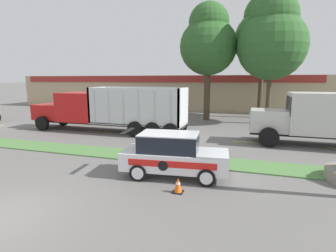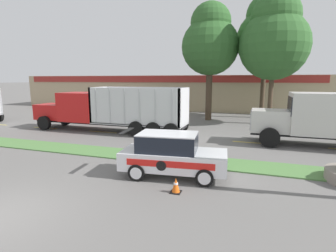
# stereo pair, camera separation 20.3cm
# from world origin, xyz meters

# --- Properties ---
(grass_verge) EXTENTS (120.00, 1.83, 0.06)m
(grass_verge) POSITION_xyz_m (0.00, 6.99, 0.03)
(grass_verge) COLOR #517F42
(grass_verge) RESTS_ON ground_plane
(centre_line_2) EXTENTS (2.40, 0.14, 0.01)m
(centre_line_2) POSITION_xyz_m (-9.23, 11.90, 0.00)
(centre_line_2) COLOR yellow
(centre_line_2) RESTS_ON ground_plane
(centre_line_3) EXTENTS (2.40, 0.14, 0.01)m
(centre_line_3) POSITION_xyz_m (-3.83, 11.90, 0.00)
(centre_line_3) COLOR yellow
(centre_line_3) RESTS_ON ground_plane
(centre_line_4) EXTENTS (2.40, 0.14, 0.01)m
(centre_line_4) POSITION_xyz_m (1.57, 11.90, 0.00)
(centre_line_4) COLOR yellow
(centre_line_4) RESTS_ON ground_plane
(centre_line_5) EXTENTS (2.40, 0.14, 0.01)m
(centre_line_5) POSITION_xyz_m (6.97, 11.90, 0.00)
(centre_line_5) COLOR yellow
(centre_line_5) RESTS_ON ground_plane
(dump_truck_lead) EXTENTS (12.40, 2.72, 3.36)m
(dump_truck_lead) POSITION_xyz_m (-4.60, 12.39, 1.55)
(dump_truck_lead) COLOR black
(dump_truck_lead) RESTS_ON ground_plane
(rally_car) EXTENTS (4.42, 2.23, 1.82)m
(rally_car) POSITION_xyz_m (3.90, 4.84, 0.91)
(rally_car) COLOR white
(rally_car) RESTS_ON ground_plane
(traffic_cone) EXTENTS (0.37, 0.37, 0.54)m
(traffic_cone) POSITION_xyz_m (4.53, 3.32, 0.26)
(traffic_cone) COLOR black
(traffic_cone) RESTS_ON ground_plane
(store_building_backdrop) EXTENTS (40.87, 12.10, 4.43)m
(store_building_backdrop) POSITION_xyz_m (-5.18, 32.47, 2.22)
(store_building_backdrop) COLOR tan
(store_building_backdrop) RESTS_ON ground_plane
(tree_behind_left) EXTENTS (5.78, 5.78, 12.17)m
(tree_behind_left) POSITION_xyz_m (7.68, 23.78, 8.40)
(tree_behind_left) COLOR #473828
(tree_behind_left) RESTS_ON ground_plane
(tree_behind_centre) EXTENTS (5.35, 5.35, 10.99)m
(tree_behind_centre) POSITION_xyz_m (2.71, 20.47, 7.48)
(tree_behind_centre) COLOR #473828
(tree_behind_centre) RESTS_ON ground_plane
(tree_behind_right) EXTENTS (5.85, 5.85, 11.16)m
(tree_behind_right) POSITION_xyz_m (8.27, 19.82, 7.36)
(tree_behind_right) COLOR #473828
(tree_behind_right) RESTS_ON ground_plane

